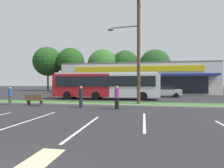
# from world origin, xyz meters

# --- Properties ---
(grass_median) EXTENTS (56.00, 2.20, 0.12)m
(grass_median) POSITION_xyz_m (0.00, 14.00, 0.06)
(grass_median) COLOR #386B28
(grass_median) RESTS_ON ground_plane
(curb_lip) EXTENTS (56.00, 0.24, 0.12)m
(curb_lip) POSITION_xyz_m (0.00, 12.78, 0.06)
(curb_lip) COLOR #99968C
(curb_lip) RESTS_ON ground_plane
(parking_stripe_1) EXTENTS (0.12, 4.80, 0.01)m
(parking_stripe_1) POSITION_xyz_m (-2.94, 6.18, 0.00)
(parking_stripe_1) COLOR silver
(parking_stripe_1) RESTS_ON ground_plane
(parking_stripe_2) EXTENTS (0.12, 4.80, 0.01)m
(parking_stripe_2) POSITION_xyz_m (0.32, 5.03, 0.00)
(parking_stripe_2) COLOR silver
(parking_stripe_2) RESTS_ON ground_plane
(parking_stripe_3) EXTENTS (0.12, 4.80, 0.01)m
(parking_stripe_3) POSITION_xyz_m (2.94, 6.76, 0.00)
(parking_stripe_3) COLOR silver
(parking_stripe_3) RESTS_ON ground_plane
(lot_arrow) EXTENTS (0.70, 1.60, 0.01)m
(lot_arrow) POSITION_xyz_m (0.34, 1.44, 0.00)
(lot_arrow) COLOR beige
(lot_arrow) RESTS_ON ground_plane
(storefront_building) EXTENTS (28.50, 13.92, 5.79)m
(storefront_building) POSITION_xyz_m (1.59, 36.29, 2.90)
(storefront_building) COLOR beige
(storefront_building) RESTS_ON ground_plane
(tree_far_left) EXTENTS (7.72, 7.72, 11.65)m
(tree_far_left) POSITION_xyz_m (-22.30, 42.25, 7.78)
(tree_far_left) COLOR #473323
(tree_far_left) RESTS_ON ground_plane
(tree_left) EXTENTS (7.12, 7.12, 11.22)m
(tree_left) POSITION_xyz_m (-15.95, 42.45, 7.64)
(tree_left) COLOR #473323
(tree_left) RESTS_ON ground_plane
(tree_mid_left) EXTENTS (8.35, 8.35, 11.08)m
(tree_mid_left) POSITION_xyz_m (-7.90, 45.09, 6.90)
(tree_mid_left) COLOR #473323
(tree_mid_left) RESTS_ON ground_plane
(tree_mid) EXTENTS (7.33, 7.33, 10.82)m
(tree_mid) POSITION_xyz_m (-2.04, 46.22, 7.14)
(tree_mid) COLOR #473323
(tree_mid) RESTS_ON ground_plane
(tree_mid_right) EXTENTS (7.57, 7.57, 10.20)m
(tree_mid_right) POSITION_xyz_m (5.55, 42.85, 6.40)
(tree_mid_right) COLOR #473323
(tree_mid_right) RESTS_ON ground_plane
(utility_pole) EXTENTS (3.05, 2.40, 9.83)m
(utility_pole) POSITION_xyz_m (2.31, 13.74, 5.26)
(utility_pole) COLOR #4C3826
(utility_pole) RESTS_ON ground_plane
(city_bus) EXTENTS (12.81, 2.87, 3.25)m
(city_bus) POSITION_xyz_m (-1.65, 19.09, 1.77)
(city_bus) COLOR #AD191E
(city_bus) RESTS_ON ground_plane
(bus_stop_bench) EXTENTS (1.60, 0.45, 0.95)m
(bus_stop_bench) POSITION_xyz_m (-6.52, 11.83, 0.50)
(bus_stop_bench) COLOR brown
(bus_stop_bench) RESTS_ON ground_plane
(car_3) EXTENTS (4.16, 2.02, 1.58)m
(car_3) POSITION_xyz_m (6.01, 24.13, 0.81)
(car_3) COLOR #B7B7BC
(car_3) RESTS_ON ground_plane
(pedestrian_near_bench) EXTENTS (0.35, 0.35, 1.75)m
(pedestrian_near_bench) POSITION_xyz_m (0.92, 10.84, 0.88)
(pedestrian_near_bench) COLOR black
(pedestrian_near_bench) RESTS_ON ground_plane
(pedestrian_by_pole) EXTENTS (0.33, 0.33, 1.61)m
(pedestrian_by_pole) POSITION_xyz_m (-8.95, 11.87, 0.81)
(pedestrian_by_pole) COLOR #47423D
(pedestrian_by_pole) RESTS_ON ground_plane
(pedestrian_mid) EXTENTS (0.34, 0.34, 1.71)m
(pedestrian_mid) POSITION_xyz_m (-2.00, 11.12, 0.86)
(pedestrian_mid) COLOR #1E2338
(pedestrian_mid) RESTS_ON ground_plane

